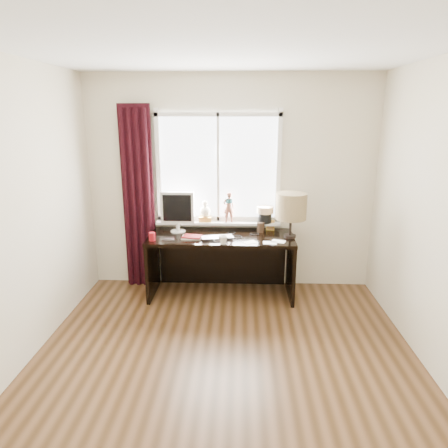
{
  "coord_description": "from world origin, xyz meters",
  "views": [
    {
      "loc": [
        0.12,
        -2.84,
        2.14
      ],
      "look_at": [
        -0.05,
        1.25,
        1.0
      ],
      "focal_mm": 32.0,
      "sensor_mm": 36.0,
      "label": 1
    }
  ],
  "objects_px": {
    "monitor": "(177,209)",
    "table_lamp": "(291,207)",
    "red_cup": "(152,236)",
    "desk": "(222,253)",
    "mug": "(223,240)",
    "laptop": "(217,238)"
  },
  "relations": [
    {
      "from": "laptop",
      "to": "mug",
      "type": "bearing_deg",
      "value": -81.64
    },
    {
      "from": "red_cup",
      "to": "monitor",
      "type": "height_order",
      "value": "monitor"
    },
    {
      "from": "mug",
      "to": "red_cup",
      "type": "distance_m",
      "value": 0.81
    },
    {
      "from": "mug",
      "to": "desk",
      "type": "height_order",
      "value": "mug"
    },
    {
      "from": "mug",
      "to": "red_cup",
      "type": "xyz_separation_m",
      "value": [
        -0.8,
        0.09,
        -0.0
      ]
    },
    {
      "from": "laptop",
      "to": "desk",
      "type": "relative_size",
      "value": 0.22
    },
    {
      "from": "monitor",
      "to": "table_lamp",
      "type": "distance_m",
      "value": 1.34
    },
    {
      "from": "mug",
      "to": "desk",
      "type": "xyz_separation_m",
      "value": [
        -0.03,
        0.4,
        -0.29
      ]
    },
    {
      "from": "red_cup",
      "to": "monitor",
      "type": "xyz_separation_m",
      "value": [
        0.24,
        0.36,
        0.23
      ]
    },
    {
      "from": "desk",
      "to": "table_lamp",
      "type": "bearing_deg",
      "value": -8.73
    },
    {
      "from": "laptop",
      "to": "monitor",
      "type": "distance_m",
      "value": 0.62
    },
    {
      "from": "laptop",
      "to": "table_lamp",
      "type": "bearing_deg",
      "value": -6.66
    },
    {
      "from": "laptop",
      "to": "red_cup",
      "type": "xyz_separation_m",
      "value": [
        -0.73,
        -0.1,
        0.03
      ]
    },
    {
      "from": "red_cup",
      "to": "mug",
      "type": "bearing_deg",
      "value": -6.15
    },
    {
      "from": "red_cup",
      "to": "desk",
      "type": "distance_m",
      "value": 0.88
    },
    {
      "from": "mug",
      "to": "desk",
      "type": "relative_size",
      "value": 0.06
    },
    {
      "from": "mug",
      "to": "monitor",
      "type": "bearing_deg",
      "value": 141.93
    },
    {
      "from": "red_cup",
      "to": "monitor",
      "type": "relative_size",
      "value": 0.19
    },
    {
      "from": "desk",
      "to": "monitor",
      "type": "distance_m",
      "value": 0.75
    },
    {
      "from": "laptop",
      "to": "mug",
      "type": "distance_m",
      "value": 0.2
    },
    {
      "from": "monitor",
      "to": "table_lamp",
      "type": "height_order",
      "value": "table_lamp"
    },
    {
      "from": "monitor",
      "to": "table_lamp",
      "type": "bearing_deg",
      "value": -7.23
    }
  ]
}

